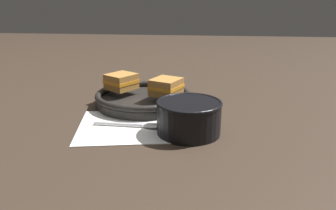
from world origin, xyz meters
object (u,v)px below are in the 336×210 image
object	(u,v)px
soup_bowl	(189,115)
sandwich_near_right	(166,87)
sandwich_near_left	(121,82)
spoon	(144,125)
skillet	(143,98)

from	to	relation	value
soup_bowl	sandwich_near_right	xyz separation A→B (m)	(-0.07, 0.17, 0.02)
sandwich_near_left	sandwich_near_right	world-z (taller)	same
spoon	sandwich_near_left	xyz separation A→B (m)	(-0.10, 0.20, 0.06)
skillet	spoon	bearing A→B (deg)	-78.89
sandwich_near_left	sandwich_near_right	xyz separation A→B (m)	(0.14, -0.05, 0.00)
spoon	sandwich_near_right	bearing A→B (deg)	78.30
spoon	sandwich_near_left	size ratio (longest dim) A/B	1.66
spoon	skillet	size ratio (longest dim) A/B	0.49
spoon	sandwich_near_right	distance (m)	0.17
spoon	skillet	world-z (taller)	skillet
sandwich_near_right	soup_bowl	bearing A→B (deg)	-66.71
skillet	sandwich_near_left	size ratio (longest dim) A/B	3.38
spoon	soup_bowl	bearing A→B (deg)	-7.42
skillet	sandwich_near_right	size ratio (longest dim) A/B	3.54
spoon	skillet	xyz separation A→B (m)	(-0.03, 0.18, 0.01)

